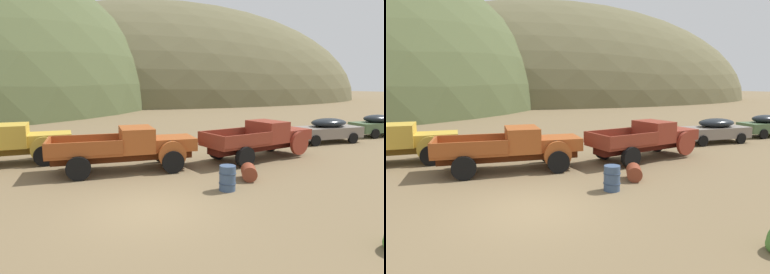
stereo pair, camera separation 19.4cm
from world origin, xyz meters
TOP-DOWN VIEW (x-y plane):
  - ground_plane at (0.00, 0.00)m, footprint 300.00×300.00m
  - hill_far_left at (24.54, 64.70)m, footprint 96.18×55.59m
  - truck_faded_yellow at (-4.34, 8.34)m, footprint 6.51×2.52m
  - truck_oxide_orange at (0.83, 4.97)m, footprint 6.41×2.90m
  - truck_rust_red at (7.54, 4.76)m, footprint 6.28×3.06m
  - car_primer_gray at (13.65, 6.98)m, footprint 5.10×2.28m
  - car_weathered_green at (19.68, 7.45)m, footprint 4.63×2.21m
  - oil_drum_tipped at (4.59, 1.65)m, footprint 0.96×1.09m
  - oil_drum_by_truck at (3.13, 0.78)m, footprint 0.62×0.62m
  - bush_lone_scrub at (-0.20, 10.72)m, footprint 0.95×0.79m
  - bush_back_edge at (5.88, 6.76)m, footprint 0.74×0.75m

SIDE VIEW (x-z plane):
  - ground_plane at x=0.00m, z-range 0.00..0.00m
  - hill_far_left at x=24.54m, z-range -21.32..21.32m
  - bush_back_edge at x=5.88m, z-range -0.18..0.55m
  - bush_lone_scrub at x=-0.20m, z-range -0.18..0.56m
  - oil_drum_tipped at x=4.59m, z-range 0.00..0.59m
  - oil_drum_by_truck at x=3.13m, z-range 0.00..0.91m
  - car_weathered_green at x=19.68m, z-range 0.03..1.60m
  - car_primer_gray at x=13.65m, z-range 0.03..1.60m
  - truck_oxide_orange at x=0.83m, z-range 0.05..1.94m
  - truck_faded_yellow at x=-4.34m, z-range -0.08..2.08m
  - truck_rust_red at x=7.54m, z-range 0.06..1.95m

